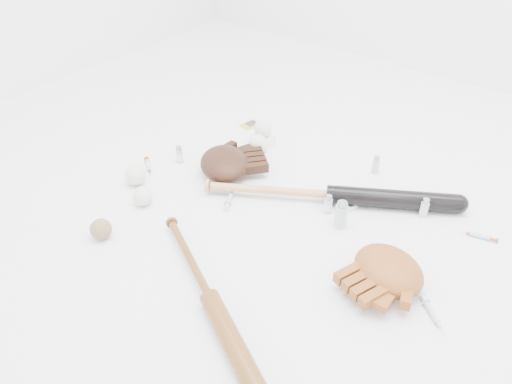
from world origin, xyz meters
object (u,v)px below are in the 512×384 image
Objects in this scene: bat_wood at (210,298)px; pedestal at (263,140)px; bat_dark at (329,195)px; glove_dark at (225,163)px.

bat_wood is 0.89m from pedestal.
bat_dark reaches higher than pedestal.
bat_wood is 0.66m from glove_dark.
bat_dark is 1.22× the size of bat_wood.
pedestal is at bearing 127.73° from bat_dark.
glove_dark is at bearing 154.16° from bat_wood.
bat_wood is (-0.03, -0.62, -0.01)m from bat_dark.
bat_dark is 3.50× the size of glove_dark.
bat_wood is 2.87× the size of glove_dark.
glove_dark is 0.26m from pedestal.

